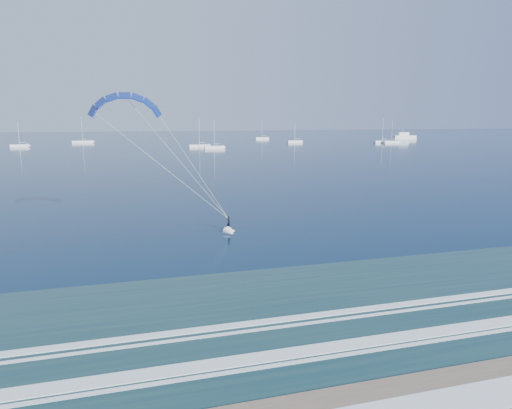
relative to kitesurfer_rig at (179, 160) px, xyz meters
The scene contains 11 objects.
ground 32.92m from the kitesurfer_rig, 73.68° to the right, with size 900.00×900.00×0.00m, color #072242.
kitesurfer_rig is the anchor object (origin of this frame).
motor_yacht 253.03m from the kitesurfer_rig, 51.48° to the left, with size 14.74×3.93×6.13m.
sailboat_1 180.99m from the kitesurfer_rig, 105.87° to the left, with size 7.38×2.40×10.31m.
sailboat_2 204.39m from the kitesurfer_rig, 97.30° to the left, with size 10.10×2.40×13.42m.
sailboat_3 154.00m from the kitesurfer_rig, 80.38° to the left, with size 9.03×2.40×12.49m.
sailboat_4 231.09m from the kitesurfer_rig, 71.34° to the left, with size 8.10×2.40×11.10m.
sailboat_5 192.70m from the kitesurfer_rig, 65.88° to the left, with size 7.74×2.40×10.70m.
sailboat_6 202.12m from the kitesurfer_rig, 51.91° to the left, with size 8.62×2.40×11.70m.
sailboat_7 202.07m from the kitesurfer_rig, 53.20° to the left, with size 8.82×2.40×12.37m.
sailboat_8 143.46m from the kitesurfer_rig, 77.91° to the left, with size 8.24×2.40×11.87m.
Camera 1 is at (-14.02, -15.29, 12.20)m, focal length 32.00 mm.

